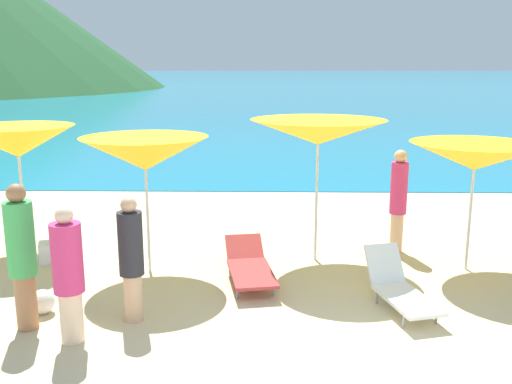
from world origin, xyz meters
TOP-DOWN VIEW (x-y plane):
  - ground_plane at (0.00, 10.00)m, footprint 50.00×100.00m
  - ocean_water at (0.00, 229.26)m, footprint 650.00×440.00m
  - umbrella_0 at (-5.16, 4.44)m, footprint 2.12×2.12m
  - umbrella_1 at (-2.71, 3.38)m, footprint 1.99×1.99m
  - umbrella_2 at (-0.01, 4.00)m, footprint 2.29×2.29m
  - umbrella_3 at (2.40, 3.59)m, footprint 2.22×2.22m
  - lounge_chair_0 at (0.97, 2.07)m, footprint 0.87×1.52m
  - lounge_chair_3 at (-1.10, 2.96)m, footprint 0.88×1.72m
  - beachgoer_0 at (-2.55, 1.60)m, footprint 0.31×0.31m
  - beachgoer_2 at (-3.15, 1.01)m, footprint 0.36×0.36m
  - beachgoer_3 at (-3.83, 1.34)m, footprint 0.34×0.34m
  - beachgoer_4 at (1.46, 4.47)m, footprint 0.29×0.29m
  - beach_ball at (-3.81, 1.77)m, footprint 0.33×0.33m
  - cooler_box at (-4.41, 3.81)m, footprint 0.59×0.51m

SIDE VIEW (x-z plane):
  - ground_plane at x=0.00m, z-range -0.30..0.00m
  - ocean_water at x=0.00m, z-range 0.00..0.02m
  - beach_ball at x=-3.81m, z-range 0.00..0.33m
  - cooler_box at x=-4.41m, z-range 0.00..0.34m
  - lounge_chair_3 at x=-1.10m, z-range -0.01..0.52m
  - lounge_chair_0 at x=0.97m, z-range -0.07..0.65m
  - beachgoer_0 at x=-2.55m, z-range 0.05..1.69m
  - beachgoer_2 at x=-3.15m, z-range 0.04..1.70m
  - beachgoer_4 at x=1.46m, z-range 0.07..1.90m
  - beachgoer_3 at x=-3.83m, z-range 0.06..1.91m
  - umbrella_3 at x=2.40m, z-range 0.82..2.88m
  - umbrella_1 at x=-2.71m, z-range 0.83..3.00m
  - umbrella_0 at x=-5.16m, z-range 0.84..3.06m
  - umbrella_2 at x=-0.01m, z-range 0.99..3.37m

